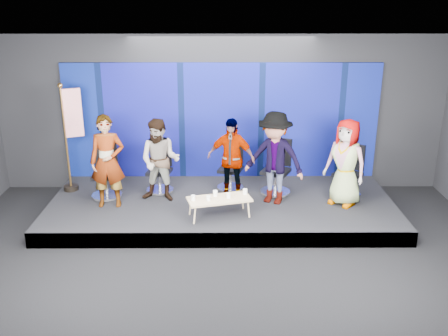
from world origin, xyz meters
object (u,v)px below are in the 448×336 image
(mug_d, at_px, (229,196))
(chair_a, at_px, (106,179))
(panelist_c, at_px, (231,159))
(chair_c, at_px, (231,173))
(chair_e, at_px, (348,179))
(coffee_table, at_px, (219,200))
(panelist_d, at_px, (274,158))
(mug_e, at_px, (245,192))
(mug_a, at_px, (193,198))
(mug_b, at_px, (208,198))
(flag_stand, at_px, (71,135))
(chair_b, at_px, (160,176))
(mug_c, at_px, (215,193))
(panelist_e, at_px, (346,163))
(chair_d, at_px, (277,176))
(panelist_a, at_px, (107,162))
(panelist_b, at_px, (160,161))

(mug_d, bearing_deg, chair_a, 158.68)
(chair_a, distance_m, panelist_c, 2.63)
(chair_a, distance_m, mug_d, 2.71)
(chair_c, height_order, panelist_c, panelist_c)
(chair_e, distance_m, coffee_table, 2.89)
(panelist_c, distance_m, panelist_d, 0.90)
(mug_e, bearing_deg, panelist_d, 38.14)
(mug_a, bearing_deg, mug_e, 17.38)
(mug_b, distance_m, flag_stand, 3.35)
(chair_b, distance_m, mug_c, 1.67)
(panelist_c, distance_m, mug_c, 0.96)
(chair_c, relative_size, mug_c, 10.06)
(panelist_c, height_order, panelist_d, panelist_d)
(chair_b, xyz_separation_m, panelist_e, (3.75, -0.71, 0.53))
(chair_e, relative_size, flag_stand, 0.47)
(chair_a, xyz_separation_m, chair_d, (3.55, 0.17, 0.01))
(mug_a, distance_m, flag_stand, 3.11)
(panelist_a, distance_m, chair_d, 3.49)
(mug_d, bearing_deg, chair_b, 138.37)
(chair_e, distance_m, mug_e, 2.35)
(mug_d, bearing_deg, mug_b, -162.29)
(panelist_b, xyz_separation_m, mug_a, (0.70, -0.90, -0.43))
(mug_e, bearing_deg, chair_e, 20.84)
(chair_e, height_order, mug_e, chair_e)
(mug_d, bearing_deg, mug_e, 31.13)
(panelist_b, height_order, mug_b, panelist_b)
(mug_a, bearing_deg, mug_d, 9.71)
(panelist_e, bearing_deg, panelist_d, -141.78)
(coffee_table, bearing_deg, chair_a, 156.88)
(panelist_a, xyz_separation_m, mug_e, (2.67, -0.31, -0.51))
(chair_a, bearing_deg, coffee_table, -26.75)
(chair_d, distance_m, mug_b, 1.90)
(panelist_d, relative_size, mug_a, 18.66)
(panelist_b, bearing_deg, chair_b, 108.39)
(mug_c, height_order, mug_d, mug_c)
(panelist_c, distance_m, mug_e, 0.88)
(chair_b, xyz_separation_m, mug_c, (1.19, -1.17, 0.07))
(coffee_table, bearing_deg, mug_b, -153.23)
(panelist_d, relative_size, mug_e, 18.44)
(chair_d, relative_size, mug_c, 11.17)
(chair_c, distance_m, mug_c, 1.35)
(chair_c, relative_size, panelist_d, 0.56)
(chair_a, distance_m, coffee_table, 2.56)
(panelist_a, bearing_deg, panelist_e, -2.86)
(mug_c, bearing_deg, flag_stand, 157.41)
(panelist_d, distance_m, mug_c, 1.39)
(panelist_b, bearing_deg, chair_d, 18.51)
(panelist_c, relative_size, mug_e, 16.61)
(panelist_e, height_order, mug_c, panelist_e)
(coffee_table, relative_size, mug_b, 14.05)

